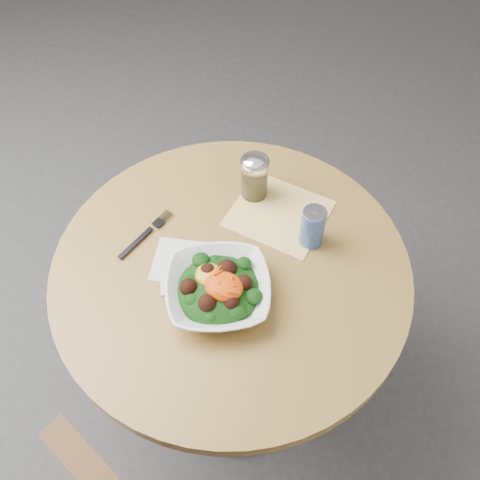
{
  "coord_description": "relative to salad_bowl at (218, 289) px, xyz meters",
  "views": [
    {
      "loc": [
        0.26,
        -0.71,
        1.85
      ],
      "look_at": [
        0.01,
        0.04,
        0.81
      ],
      "focal_mm": 40.0,
      "sensor_mm": 36.0,
      "label": 1
    }
  ],
  "objects": [
    {
      "name": "salad_bowl",
      "position": [
        0.0,
        0.0,
        0.0
      ],
      "size": [
        0.32,
        0.32,
        0.09
      ],
      "color": "white",
      "rests_on": "table"
    },
    {
      "name": "beverage_can",
      "position": [
        0.17,
        0.23,
        0.02
      ],
      "size": [
        0.06,
        0.06,
        0.12
      ],
      "color": "navy",
      "rests_on": "table"
    },
    {
      "name": "table",
      "position": [
        -0.0,
        0.1,
        -0.23
      ],
      "size": [
        0.9,
        0.9,
        0.75
      ],
      "color": "black",
      "rests_on": "ground"
    },
    {
      "name": "spice_shaker",
      "position": [
        -0.02,
        0.34,
        0.03
      ],
      "size": [
        0.08,
        0.08,
        0.14
      ],
      "color": "silver",
      "rests_on": "table"
    },
    {
      "name": "paper_napkins",
      "position": [
        -0.11,
        0.06,
        -0.03
      ],
      "size": [
        0.19,
        0.19,
        0.0
      ],
      "color": "silver",
      "rests_on": "table"
    },
    {
      "name": "cloth_napkin",
      "position": [
        0.07,
        0.29,
        -0.03
      ],
      "size": [
        0.28,
        0.26,
        0.0
      ],
      "primitive_type": "cube",
      "rotation": [
        0.0,
        0.0,
        -0.18
      ],
      "color": "#F3AF0C",
      "rests_on": "table"
    },
    {
      "name": "ground",
      "position": [
        -0.0,
        0.1,
        -0.78
      ],
      "size": [
        6.0,
        6.0,
        0.0
      ],
      "primitive_type": "plane",
      "color": "#313133",
      "rests_on": "ground"
    },
    {
      "name": "fork",
      "position": [
        -0.24,
        0.12,
        -0.03
      ],
      "size": [
        0.08,
        0.19,
        0.0
      ],
      "color": "black",
      "rests_on": "table"
    }
  ]
}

